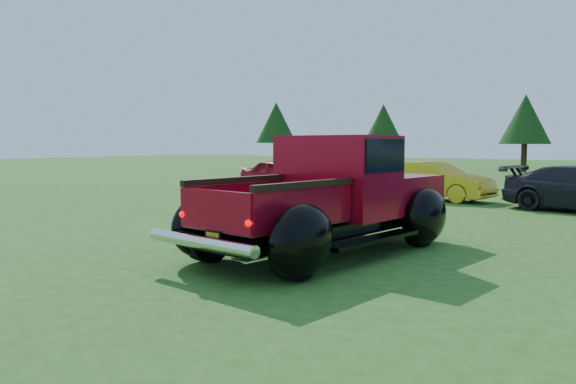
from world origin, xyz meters
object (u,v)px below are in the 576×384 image
object	(u,v)px
tree_far_west	(276,123)
tree_west	(383,125)
show_car_red	(284,176)
pickup_truck	(337,196)
show_car_yellow	(434,181)
tree_mid_left	(525,119)

from	to	relation	value
tree_far_west	tree_west	bearing A→B (deg)	-5.71
show_car_red	pickup_truck	bearing A→B (deg)	-130.10
tree_west	show_car_yellow	xyz separation A→B (m)	(10.50, -18.72, -2.48)
tree_west	show_car_red	size ratio (longest dim) A/B	1.23
pickup_truck	tree_west	bearing A→B (deg)	120.76
tree_west	pickup_truck	bearing A→B (deg)	-66.63
tree_mid_left	pickup_truck	size ratio (longest dim) A/B	0.89
tree_west	tree_mid_left	xyz separation A→B (m)	(9.00, 2.00, 0.27)
pickup_truck	show_car_red	world-z (taller)	pickup_truck
tree_west	show_car_yellow	world-z (taller)	tree_west
tree_far_west	pickup_truck	world-z (taller)	tree_far_west
tree_mid_left	pickup_truck	distance (m)	30.35
tree_west	show_car_red	world-z (taller)	tree_west
tree_mid_left	pickup_truck	xyz separation A→B (m)	(3.14, -30.09, -2.43)
tree_mid_left	tree_west	bearing A→B (deg)	-167.47
tree_west	show_car_yellow	distance (m)	21.61
tree_far_west	pickup_truck	distance (m)	36.65
tree_far_west	tree_west	distance (m)	10.06
tree_west	show_car_yellow	bearing A→B (deg)	-60.71
tree_west	show_car_yellow	size ratio (longest dim) A/B	1.21
tree_west	pickup_truck	distance (m)	30.68
tree_west	tree_mid_left	bearing A→B (deg)	12.53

